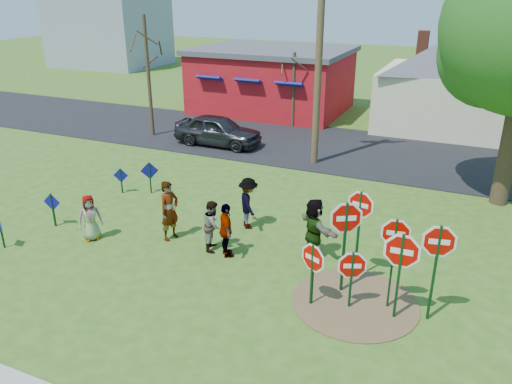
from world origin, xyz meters
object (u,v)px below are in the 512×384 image
Objects in this scene: stop_sign_b at (360,213)px; stop_sign_c at (395,243)px; stop_sign_d at (438,250)px; person_a at (90,218)px; person_b at (169,211)px; suv at (218,130)px; utility_pole at (319,48)px; stop_sign_a at (313,262)px.

stop_sign_b is 1.47m from stop_sign_c.
person_a is (-10.20, -0.02, -1.14)m from stop_sign_d.
person_b is 10.07m from suv.
stop_sign_d is at bearing -48.87° from person_a.
person_b is at bearing -166.84° from stop_sign_b.
stop_sign_b reaches higher than stop_sign_c.
stop_sign_c is 7.08m from person_b.
suv is at bearing 32.89° from person_b.
stop_sign_b is 0.61× the size of suv.
person_b is 9.93m from utility_pole.
stop_sign_b is 8.32m from person_a.
stop_sign_b is 1.39× the size of person_b.
stop_sign_c is at bearing -48.29° from person_a.
utility_pole is (1.93, 8.84, 4.11)m from person_b.
person_a is 0.15× the size of utility_pole.
stop_sign_c is 0.97× the size of stop_sign_d.
utility_pole is (-3.25, 10.45, 3.86)m from stop_sign_a.
utility_pole reaches higher than stop_sign_d.
suv is 6.82m from utility_pole.
stop_sign_a is 1.99m from stop_sign_c.
suv is (-3.33, 9.50, -0.18)m from person_b.
person_a is 11.58m from utility_pole.
person_a is (-8.16, -1.11, -1.21)m from stop_sign_b.
stop_sign_b is at bearing -75.95° from person_b.
stop_sign_a is 1.22× the size of person_a.
utility_pole reaches higher than stop_sign_c.
stop_sign_c is at bearing 45.51° from stop_sign_a.
stop_sign_b is 1.03× the size of stop_sign_d.
person_b is (-6.97, 0.94, -0.83)m from stop_sign_c.
stop_sign_d reaches higher than stop_sign_a.
stop_sign_c reaches higher than suv.
suv is at bearing 126.20° from stop_sign_c.
person_b is at bearing 163.89° from stop_sign_c.
suv is (-11.27, 10.53, -1.10)m from stop_sign_d.
stop_sign_c is 9.29m from person_a.
stop_sign_b reaches higher than person_b.
stop_sign_d is at bearing -13.70° from stop_sign_c.
stop_sign_a is at bearing 178.54° from stop_sign_d.
suv is (-8.51, 11.11, -0.43)m from stop_sign_a.
suv is at bearing 46.79° from person_a.
person_a is at bearing -173.68° from suv.
utility_pole reaches higher than person_b.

